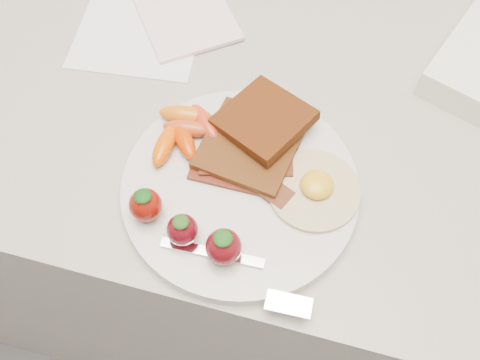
# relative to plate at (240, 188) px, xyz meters

# --- Properties ---
(counter) EXTENTS (2.00, 0.60, 0.90)m
(counter) POSITION_rel_plate_xyz_m (0.02, 0.16, -0.46)
(counter) COLOR gray
(counter) RESTS_ON ground
(plate) EXTENTS (0.27, 0.27, 0.02)m
(plate) POSITION_rel_plate_xyz_m (0.00, 0.00, 0.00)
(plate) COLOR silver
(plate) RESTS_ON counter
(toast_lower) EXTENTS (0.12, 0.12, 0.01)m
(toast_lower) POSITION_rel_plate_xyz_m (-0.00, 0.05, 0.02)
(toast_lower) COLOR #411B0B
(toast_lower) RESTS_ON plate
(toast_upper) EXTENTS (0.13, 0.13, 0.02)m
(toast_upper) POSITION_rel_plate_xyz_m (0.01, 0.08, 0.03)
(toast_upper) COLOR #381D09
(toast_upper) RESTS_ON toast_lower
(fried_egg) EXTENTS (0.14, 0.14, 0.02)m
(fried_egg) POSITION_rel_plate_xyz_m (0.08, 0.01, 0.01)
(fried_egg) COLOR beige
(fried_egg) RESTS_ON plate
(bacon_strips) EXTENTS (0.12, 0.07, 0.01)m
(bacon_strips) POSITION_rel_plate_xyz_m (0.00, 0.01, 0.01)
(bacon_strips) COLOR #4C120A
(bacon_strips) RESTS_ON plate
(baby_carrots) EXTENTS (0.09, 0.10, 0.02)m
(baby_carrots) POSITION_rel_plate_xyz_m (-0.08, 0.05, 0.02)
(baby_carrots) COLOR #BD4117
(baby_carrots) RESTS_ON plate
(strawberries) EXTENTS (0.13, 0.06, 0.05)m
(strawberries) POSITION_rel_plate_xyz_m (-0.04, -0.08, 0.03)
(strawberries) COLOR maroon
(strawberries) RESTS_ON plate
(fork) EXTENTS (0.17, 0.05, 0.00)m
(fork) POSITION_rel_plate_xyz_m (0.03, -0.10, 0.01)
(fork) COLOR white
(fork) RESTS_ON plate
(paper_sheet) EXTENTS (0.19, 0.24, 0.00)m
(paper_sheet) POSITION_rel_plate_xyz_m (-0.21, 0.24, -0.01)
(paper_sheet) COLOR white
(paper_sheet) RESTS_ON counter
(notepad) EXTENTS (0.20, 0.21, 0.01)m
(notepad) POSITION_rel_plate_xyz_m (-0.16, 0.26, -0.00)
(notepad) COLOR #F6C9D5
(notepad) RESTS_ON paper_sheet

